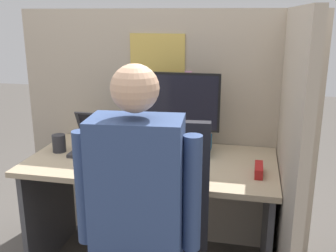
# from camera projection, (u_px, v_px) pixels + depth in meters

# --- Properties ---
(cubicle_panel_back) EXTENTS (1.88, 0.05, 1.52)m
(cubicle_panel_back) POSITION_uv_depth(u_px,v_px,m) (166.00, 130.00, 2.53)
(cubicle_panel_back) COLOR tan
(cubicle_panel_back) RESTS_ON ground
(cubicle_panel_right) EXTENTS (0.04, 1.33, 1.52)m
(cubicle_panel_right) POSITION_uv_depth(u_px,v_px,m) (285.00, 164.00, 1.97)
(cubicle_panel_right) COLOR tan
(cubicle_panel_right) RESTS_ON ground
(desk) EXTENTS (1.38, 0.69, 0.70)m
(desk) POSITION_uv_depth(u_px,v_px,m) (152.00, 188.00, 2.25)
(desk) COLOR tan
(desk) RESTS_ON ground
(paper_box) EXTENTS (0.35, 0.21, 0.09)m
(paper_box) POSITION_uv_depth(u_px,v_px,m) (180.00, 144.00, 2.32)
(paper_box) COLOR #236BAD
(paper_box) RESTS_ON desk
(monitor) EXTENTS (0.45, 0.20, 0.38)m
(monitor) POSITION_uv_depth(u_px,v_px,m) (181.00, 106.00, 2.26)
(monitor) COLOR black
(monitor) RESTS_ON paper_box
(laptop) EXTENTS (0.35, 0.24, 0.24)m
(laptop) POSITION_uv_depth(u_px,v_px,m) (104.00, 145.00, 2.30)
(laptop) COLOR #2D2D33
(laptop) RESTS_ON desk
(mouse) EXTENTS (0.07, 0.04, 0.03)m
(mouse) POSITION_uv_depth(u_px,v_px,m) (139.00, 158.00, 2.17)
(mouse) COLOR black
(mouse) RESTS_ON desk
(stapler) EXTENTS (0.04, 0.15, 0.05)m
(stapler) POSITION_uv_depth(u_px,v_px,m) (259.00, 170.00, 1.98)
(stapler) COLOR #A31919
(stapler) RESTS_ON desk
(carrot_toy) EXTENTS (0.05, 0.15, 0.05)m
(carrot_toy) POSITION_uv_depth(u_px,v_px,m) (166.00, 167.00, 2.02)
(carrot_toy) COLOR orange
(carrot_toy) RESTS_ON desk
(office_chair) EXTENTS (0.53, 0.57, 1.05)m
(office_chair) POSITION_uv_depth(u_px,v_px,m) (148.00, 250.00, 1.66)
(office_chair) COLOR black
(office_chair) RESTS_ON ground
(person) EXTENTS (0.48, 0.43, 1.32)m
(person) POSITION_uv_depth(u_px,v_px,m) (133.00, 219.00, 1.45)
(person) COLOR brown
(person) RESTS_ON ground
(pen_cup) EXTENTS (0.08, 0.08, 0.10)m
(pen_cup) POSITION_uv_depth(u_px,v_px,m) (59.00, 143.00, 2.31)
(pen_cup) COLOR #28282D
(pen_cup) RESTS_ON desk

